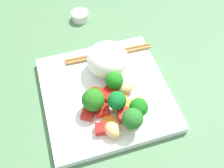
% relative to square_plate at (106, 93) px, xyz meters
% --- Properties ---
extents(ground_plane, '(1.10, 1.10, 0.02)m').
position_rel_square_plate_xyz_m(ground_plane, '(0.00, 0.00, -0.02)').
color(ground_plane, '#49724D').
extents(square_plate, '(0.28, 0.28, 0.02)m').
position_rel_square_plate_xyz_m(square_plate, '(0.00, 0.00, 0.00)').
color(square_plate, white).
rests_on(square_plate, ground_plane).
extents(rice_mound, '(0.13, 0.13, 0.07)m').
position_rel_square_plate_xyz_m(rice_mound, '(-0.02, -0.05, 0.05)').
color(rice_mound, white).
rests_on(rice_mound, square_plate).
extents(broccoli_floret_0, '(0.05, 0.05, 0.06)m').
position_rel_square_plate_xyz_m(broccoli_floret_0, '(0.04, 0.03, 0.04)').
color(broccoli_floret_0, '#619044').
rests_on(broccoli_floret_0, square_plate).
extents(broccoli_floret_1, '(0.04, 0.04, 0.06)m').
position_rel_square_plate_xyz_m(broccoli_floret_1, '(-0.02, 0.10, 0.05)').
color(broccoli_floret_1, '#7AB052').
rests_on(broccoli_floret_1, square_plate).
extents(broccoli_floret_2, '(0.04, 0.04, 0.06)m').
position_rel_square_plate_xyz_m(broccoli_floret_2, '(-0.01, 0.05, 0.05)').
color(broccoli_floret_2, '#70B25B').
rests_on(broccoli_floret_2, square_plate).
extents(broccoli_floret_3, '(0.04, 0.04, 0.05)m').
position_rel_square_plate_xyz_m(broccoli_floret_3, '(-0.02, 0.00, 0.04)').
color(broccoli_floret_3, '#66AC44').
rests_on(broccoli_floret_3, square_plate).
extents(broccoli_floret_4, '(0.04, 0.04, 0.06)m').
position_rel_square_plate_xyz_m(broccoli_floret_4, '(-0.04, 0.08, 0.04)').
color(broccoli_floret_4, '#6EA843').
rests_on(broccoli_floret_4, square_plate).
extents(carrot_slice_0, '(0.03, 0.03, 0.01)m').
position_rel_square_plate_xyz_m(carrot_slice_0, '(-0.03, 0.03, 0.01)').
color(carrot_slice_0, orange).
rests_on(carrot_slice_0, square_plate).
extents(carrot_slice_1, '(0.04, 0.04, 0.01)m').
position_rel_square_plate_xyz_m(carrot_slice_1, '(0.02, -0.00, 0.01)').
color(carrot_slice_1, orange).
rests_on(carrot_slice_1, square_plate).
extents(carrot_slice_2, '(0.03, 0.03, 0.01)m').
position_rel_square_plate_xyz_m(carrot_slice_2, '(-0.04, 0.05, 0.01)').
color(carrot_slice_2, orange).
rests_on(carrot_slice_2, square_plate).
extents(carrot_slice_3, '(0.04, 0.04, 0.01)m').
position_rel_square_plate_xyz_m(carrot_slice_3, '(0.02, 0.07, 0.01)').
color(carrot_slice_3, orange).
rests_on(carrot_slice_3, square_plate).
extents(pepper_chunk_0, '(0.04, 0.04, 0.02)m').
position_rel_square_plate_xyz_m(pepper_chunk_0, '(-0.00, 0.02, 0.02)').
color(pepper_chunk_0, red).
rests_on(pepper_chunk_0, square_plate).
extents(pepper_chunk_1, '(0.03, 0.04, 0.01)m').
position_rel_square_plate_xyz_m(pepper_chunk_1, '(0.05, 0.05, 0.02)').
color(pepper_chunk_1, red).
rests_on(pepper_chunk_1, square_plate).
extents(pepper_chunk_2, '(0.03, 0.03, 0.02)m').
position_rel_square_plate_xyz_m(pepper_chunk_2, '(0.04, 0.09, 0.02)').
color(pepper_chunk_2, red).
rests_on(pepper_chunk_2, square_plate).
extents(pepper_chunk_3, '(0.03, 0.03, 0.02)m').
position_rel_square_plate_xyz_m(pepper_chunk_3, '(-0.01, 0.07, 0.02)').
color(pepper_chunk_3, red).
rests_on(pepper_chunk_3, square_plate).
extents(pepper_chunk_4, '(0.03, 0.03, 0.01)m').
position_rel_square_plate_xyz_m(pepper_chunk_4, '(0.02, 0.05, 0.02)').
color(pepper_chunk_4, red).
rests_on(pepper_chunk_4, square_plate).
extents(chicken_piece_0, '(0.04, 0.03, 0.02)m').
position_rel_square_plate_xyz_m(chicken_piece_0, '(-0.04, 0.01, 0.02)').
color(chicken_piece_0, tan).
rests_on(chicken_piece_0, square_plate).
extents(chicken_piece_1, '(0.04, 0.05, 0.03)m').
position_rel_square_plate_xyz_m(chicken_piece_1, '(0.02, 0.10, 0.02)').
color(chicken_piece_1, tan).
rests_on(chicken_piece_1, square_plate).
extents(chicken_piece_2, '(0.03, 0.03, 0.02)m').
position_rel_square_plate_xyz_m(chicken_piece_2, '(-0.06, 0.05, 0.02)').
color(chicken_piece_2, tan).
rests_on(chicken_piece_2, square_plate).
extents(chopstick_pair, '(0.21, 0.03, 0.01)m').
position_rel_square_plate_xyz_m(chopstick_pair, '(-0.04, -0.10, 0.01)').
color(chopstick_pair, '#9F6F3A').
rests_on(chopstick_pair, square_plate).
extents(sauce_cup, '(0.05, 0.05, 0.02)m').
position_rel_square_plate_xyz_m(sauce_cup, '(-0.01, -0.26, 0.00)').
color(sauce_cup, silver).
rests_on(sauce_cup, ground_plane).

